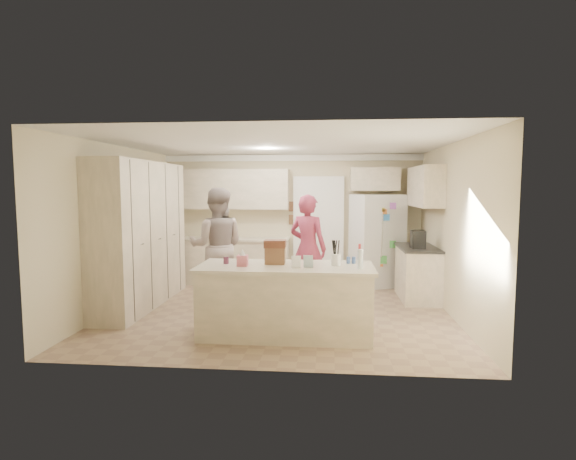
# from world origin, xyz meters

# --- Properties ---
(floor) EXTENTS (5.20, 4.60, 0.02)m
(floor) POSITION_xyz_m (0.00, 0.00, -0.01)
(floor) COLOR #92785B
(floor) RESTS_ON ground
(ceiling) EXTENTS (5.20, 4.60, 0.02)m
(ceiling) POSITION_xyz_m (0.00, 0.00, 2.61)
(ceiling) COLOR white
(ceiling) RESTS_ON wall_back
(wall_back) EXTENTS (5.20, 0.02, 2.60)m
(wall_back) POSITION_xyz_m (0.00, 2.31, 1.30)
(wall_back) COLOR beige
(wall_back) RESTS_ON ground
(wall_front) EXTENTS (5.20, 0.02, 2.60)m
(wall_front) POSITION_xyz_m (0.00, -2.31, 1.30)
(wall_front) COLOR beige
(wall_front) RESTS_ON ground
(wall_left) EXTENTS (0.02, 4.60, 2.60)m
(wall_left) POSITION_xyz_m (-2.61, 0.00, 1.30)
(wall_left) COLOR beige
(wall_left) RESTS_ON ground
(wall_right) EXTENTS (0.02, 4.60, 2.60)m
(wall_right) POSITION_xyz_m (2.61, 0.00, 1.30)
(wall_right) COLOR beige
(wall_right) RESTS_ON ground
(crown_back) EXTENTS (5.20, 0.08, 0.12)m
(crown_back) POSITION_xyz_m (0.00, 2.26, 2.53)
(crown_back) COLOR white
(crown_back) RESTS_ON wall_back
(pantry_bank) EXTENTS (0.60, 2.60, 2.35)m
(pantry_bank) POSITION_xyz_m (-2.30, 0.20, 1.18)
(pantry_bank) COLOR beige
(pantry_bank) RESTS_ON floor
(back_base_cab) EXTENTS (2.20, 0.60, 0.88)m
(back_base_cab) POSITION_xyz_m (-1.15, 2.00, 0.44)
(back_base_cab) COLOR beige
(back_base_cab) RESTS_ON floor
(back_countertop) EXTENTS (2.24, 0.63, 0.04)m
(back_countertop) POSITION_xyz_m (-1.15, 1.99, 0.90)
(back_countertop) COLOR beige
(back_countertop) RESTS_ON back_base_cab
(back_upper_cab) EXTENTS (2.20, 0.35, 0.80)m
(back_upper_cab) POSITION_xyz_m (-1.15, 2.12, 1.90)
(back_upper_cab) COLOR beige
(back_upper_cab) RESTS_ON wall_back
(doorway_opening) EXTENTS (0.90, 0.06, 2.10)m
(doorway_opening) POSITION_xyz_m (0.55, 2.28, 1.05)
(doorway_opening) COLOR black
(doorway_opening) RESTS_ON floor
(doorway_casing) EXTENTS (1.02, 0.03, 2.22)m
(doorway_casing) POSITION_xyz_m (0.55, 2.24, 1.05)
(doorway_casing) COLOR white
(doorway_casing) RESTS_ON floor
(wall_frame_upper) EXTENTS (0.15, 0.02, 0.20)m
(wall_frame_upper) POSITION_xyz_m (0.02, 2.27, 1.55)
(wall_frame_upper) COLOR brown
(wall_frame_upper) RESTS_ON wall_back
(wall_frame_lower) EXTENTS (0.15, 0.02, 0.20)m
(wall_frame_lower) POSITION_xyz_m (0.02, 2.27, 1.28)
(wall_frame_lower) COLOR brown
(wall_frame_lower) RESTS_ON wall_back
(refrigerator) EXTENTS (1.10, 0.98, 1.80)m
(refrigerator) POSITION_xyz_m (1.70, 2.03, 0.90)
(refrigerator) COLOR white
(refrigerator) RESTS_ON floor
(fridge_seam) EXTENTS (0.02, 0.02, 1.78)m
(fridge_seam) POSITION_xyz_m (1.70, 1.67, 0.90)
(fridge_seam) COLOR gray
(fridge_seam) RESTS_ON refrigerator
(fridge_dispenser) EXTENTS (0.22, 0.03, 0.35)m
(fridge_dispenser) POSITION_xyz_m (1.48, 1.66, 1.15)
(fridge_dispenser) COLOR black
(fridge_dispenser) RESTS_ON refrigerator
(fridge_handle_l) EXTENTS (0.02, 0.02, 0.85)m
(fridge_handle_l) POSITION_xyz_m (1.65, 1.66, 1.05)
(fridge_handle_l) COLOR silver
(fridge_handle_l) RESTS_ON refrigerator
(fridge_handle_r) EXTENTS (0.02, 0.02, 0.85)m
(fridge_handle_r) POSITION_xyz_m (1.75, 1.66, 1.05)
(fridge_handle_r) COLOR silver
(fridge_handle_r) RESTS_ON refrigerator
(over_fridge_cab) EXTENTS (0.95, 0.35, 0.45)m
(over_fridge_cab) POSITION_xyz_m (1.65, 2.12, 2.10)
(over_fridge_cab) COLOR beige
(over_fridge_cab) RESTS_ON wall_back
(right_base_cab) EXTENTS (0.60, 1.20, 0.88)m
(right_base_cab) POSITION_xyz_m (2.30, 1.00, 0.44)
(right_base_cab) COLOR beige
(right_base_cab) RESTS_ON floor
(right_countertop) EXTENTS (0.63, 1.24, 0.04)m
(right_countertop) POSITION_xyz_m (2.29, 1.00, 0.90)
(right_countertop) COLOR #2D2B28
(right_countertop) RESTS_ON right_base_cab
(right_upper_cab) EXTENTS (0.35, 1.50, 0.70)m
(right_upper_cab) POSITION_xyz_m (2.43, 1.20, 1.95)
(right_upper_cab) COLOR beige
(right_upper_cab) RESTS_ON wall_right
(coffee_maker) EXTENTS (0.22, 0.28, 0.30)m
(coffee_maker) POSITION_xyz_m (2.25, 0.80, 1.07)
(coffee_maker) COLOR black
(coffee_maker) RESTS_ON right_countertop
(island_base) EXTENTS (2.20, 0.90, 0.88)m
(island_base) POSITION_xyz_m (0.20, -1.10, 0.44)
(island_base) COLOR beige
(island_base) RESTS_ON floor
(island_top) EXTENTS (2.28, 0.96, 0.05)m
(island_top) POSITION_xyz_m (0.20, -1.10, 0.90)
(island_top) COLOR beige
(island_top) RESTS_ON island_base
(utensil_crock) EXTENTS (0.13, 0.13, 0.15)m
(utensil_crock) POSITION_xyz_m (0.85, -1.05, 1.00)
(utensil_crock) COLOR white
(utensil_crock) RESTS_ON island_top
(tissue_box) EXTENTS (0.13, 0.13, 0.14)m
(tissue_box) POSITION_xyz_m (-0.35, -1.20, 1.00)
(tissue_box) COLOR #C86073
(tissue_box) RESTS_ON island_top
(tissue_plume) EXTENTS (0.08, 0.08, 0.08)m
(tissue_plume) POSITION_xyz_m (-0.35, -1.20, 1.10)
(tissue_plume) COLOR white
(tissue_plume) RESTS_ON tissue_box
(dollhouse_body) EXTENTS (0.26, 0.18, 0.22)m
(dollhouse_body) POSITION_xyz_m (0.05, -1.00, 1.04)
(dollhouse_body) COLOR brown
(dollhouse_body) RESTS_ON island_top
(dollhouse_roof) EXTENTS (0.28, 0.20, 0.10)m
(dollhouse_roof) POSITION_xyz_m (0.05, -1.00, 1.20)
(dollhouse_roof) COLOR #592D1E
(dollhouse_roof) RESTS_ON dollhouse_body
(jam_jar) EXTENTS (0.07, 0.07, 0.09)m
(jam_jar) POSITION_xyz_m (-0.60, -1.05, 0.97)
(jam_jar) COLOR #59263F
(jam_jar) RESTS_ON island_top
(greeting_card_a) EXTENTS (0.12, 0.06, 0.16)m
(greeting_card_a) POSITION_xyz_m (0.35, -1.30, 1.01)
(greeting_card_a) COLOR white
(greeting_card_a) RESTS_ON island_top
(greeting_card_b) EXTENTS (0.12, 0.05, 0.16)m
(greeting_card_b) POSITION_xyz_m (0.50, -1.25, 1.01)
(greeting_card_b) COLOR silver
(greeting_card_b) RESTS_ON island_top
(water_bottle) EXTENTS (0.07, 0.07, 0.24)m
(water_bottle) POSITION_xyz_m (1.15, -1.25, 1.04)
(water_bottle) COLOR silver
(water_bottle) RESTS_ON island_top
(shaker_salt) EXTENTS (0.05, 0.05, 0.09)m
(shaker_salt) POSITION_xyz_m (1.02, -0.88, 0.97)
(shaker_salt) COLOR #375495
(shaker_salt) RESTS_ON island_top
(shaker_pepper) EXTENTS (0.05, 0.05, 0.09)m
(shaker_pepper) POSITION_xyz_m (1.09, -0.88, 0.97)
(shaker_pepper) COLOR #375495
(shaker_pepper) RESTS_ON island_top
(teen_boy) EXTENTS (1.03, 0.85, 1.93)m
(teen_boy) POSITION_xyz_m (-1.09, 0.42, 0.97)
(teen_boy) COLOR gray
(teen_boy) RESTS_ON floor
(teen_girl) EXTENTS (0.78, 0.67, 1.82)m
(teen_girl) POSITION_xyz_m (0.41, 0.67, 0.91)
(teen_girl) COLOR #A4375E
(teen_girl) RESTS_ON floor
(fridge_magnets) EXTENTS (0.76, 0.02, 1.44)m
(fridge_magnets) POSITION_xyz_m (1.70, 1.67, 0.90)
(fridge_magnets) COLOR tan
(fridge_magnets) RESTS_ON refrigerator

